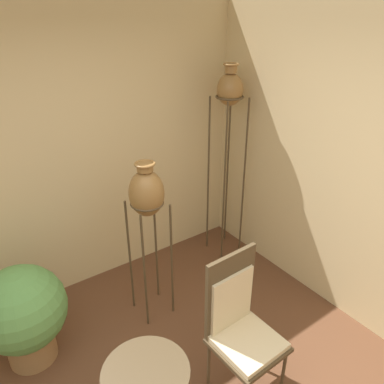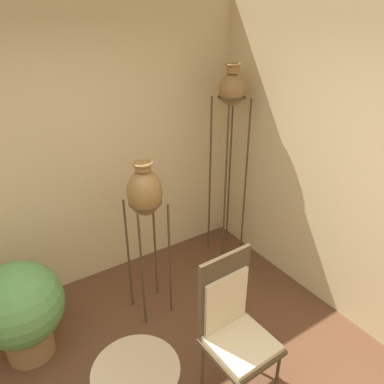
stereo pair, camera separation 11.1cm
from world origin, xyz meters
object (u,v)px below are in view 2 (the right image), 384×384
object	(u,v)px
vase_stand_medium	(145,195)
potted_plant	(21,309)
chair	(233,323)
vase_stand_tall	(231,100)

from	to	relation	value
vase_stand_medium	potted_plant	distance (m)	1.30
vase_stand_medium	chair	distance (m)	1.19
vase_stand_tall	chair	xyz separation A→B (m)	(-1.04, -1.41, -1.13)
vase_stand_medium	chair	bearing A→B (deg)	-83.26
vase_stand_tall	potted_plant	distance (m)	2.59
chair	potted_plant	size ratio (longest dim) A/B	1.32
vase_stand_tall	potted_plant	xyz separation A→B (m)	(-2.24, -0.28, -1.28)
vase_stand_tall	potted_plant	size ratio (longest dim) A/B	2.44
vase_stand_tall	chair	distance (m)	2.09
vase_stand_medium	potted_plant	xyz separation A→B (m)	(-1.07, 0.10, -0.73)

